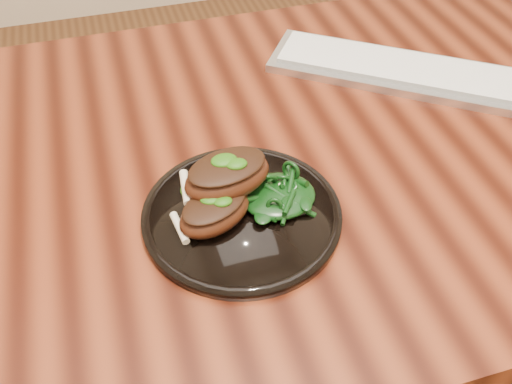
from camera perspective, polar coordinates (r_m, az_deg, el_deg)
The scene contains 7 objects.
desk at distance 0.89m, azimuth 3.96°, elevation 0.95°, with size 1.60×0.80×0.75m.
plate at distance 0.71m, azimuth -1.42°, elevation -2.31°, with size 0.25×0.25×0.02m.
lamb_chop_front at distance 0.68m, azimuth -4.20°, elevation -1.85°, with size 0.12×0.10×0.04m.
lamb_chop_back at distance 0.70m, azimuth -2.95°, elevation 1.72°, with size 0.13×0.10×0.05m.
herb_smear at distance 0.74m, azimuth -4.87°, elevation 0.54°, with size 0.07×0.05×0.00m, color #144307.
greens_heap at distance 0.71m, azimuth 2.26°, elevation -0.01°, with size 0.09×0.09×0.04m.
keyboard at distance 1.00m, azimuth 13.95°, elevation 11.78°, with size 0.42×0.35×0.02m.
Camera 1 is at (-0.24, -0.60, 1.28)m, focal length 40.00 mm.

